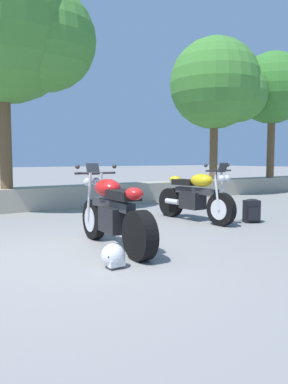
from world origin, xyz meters
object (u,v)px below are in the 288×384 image
object	(u,v)px
motorcycle_yellow_centre	(195,197)
rider_helmet	(114,256)
motorcycle_red_near_left	(113,214)
leafy_tree_far_left	(11,27)
leafy_tree_mid_left	(220,86)
rider_backpack	(252,210)
leafy_tree_mid_right	(276,90)

from	to	relation	value
motorcycle_yellow_centre	rider_helmet	world-z (taller)	motorcycle_yellow_centre
motorcycle_red_near_left	leafy_tree_far_left	distance (m)	5.86
motorcycle_red_near_left	leafy_tree_mid_left	distance (m)	9.21
rider_backpack	leafy_tree_far_left	distance (m)	6.71
rider_backpack	rider_helmet	bearing A→B (deg)	-164.10
rider_helmet	motorcycle_red_near_left	bearing A→B (deg)	59.43
motorcycle_red_near_left	leafy_tree_mid_left	world-z (taller)	leafy_tree_mid_left
rider_backpack	leafy_tree_mid_right	size ratio (longest dim) A/B	0.10
motorcycle_yellow_centre	leafy_tree_mid_left	bearing A→B (deg)	38.96
leafy_tree_mid_right	leafy_tree_far_left	bearing A→B (deg)	179.05
motorcycle_red_near_left	leafy_tree_mid_left	bearing A→B (deg)	33.78
leafy_tree_far_left	leafy_tree_mid_right	xyz separation A→B (m)	(9.74, -0.16, -0.39)
leafy_tree_far_left	rider_helmet	bearing A→B (deg)	-95.00
motorcycle_yellow_centre	leafy_tree_mid_left	distance (m)	6.80
motorcycle_yellow_centre	leafy_tree_far_left	size ratio (longest dim) A/B	0.37
motorcycle_yellow_centre	leafy_tree_mid_left	xyz separation A→B (m)	(4.62, 3.74, 3.31)
rider_backpack	leafy_tree_far_left	xyz separation A→B (m)	(-3.32, 4.23, 4.01)
motorcycle_red_near_left	leafy_tree_mid_right	world-z (taller)	leafy_tree_mid_right
rider_helmet	rider_backpack	bearing A→B (deg)	15.90
rider_backpack	rider_helmet	xyz separation A→B (m)	(-3.79, -1.08, -0.11)
rider_helmet	leafy_tree_mid_right	world-z (taller)	leafy_tree_mid_right
leafy_tree_mid_right	rider_backpack	bearing A→B (deg)	-147.63
motorcycle_yellow_centre	rider_helmet	size ratio (longest dim) A/B	7.37
rider_backpack	motorcycle_red_near_left	bearing A→B (deg)	-175.66
rider_helmet	motorcycle_yellow_centre	bearing A→B (deg)	31.84
rider_backpack	leafy_tree_mid_right	bearing A→B (deg)	32.37
leafy_tree_far_left	leafy_tree_mid_right	world-z (taller)	leafy_tree_far_left
leafy_tree_far_left	motorcycle_yellow_centre	bearing A→B (deg)	-53.53
motorcycle_yellow_centre	rider_helmet	bearing A→B (deg)	-148.16
rider_helmet	leafy_tree_far_left	bearing A→B (deg)	85.00
leafy_tree_far_left	leafy_tree_mid_right	size ratio (longest dim) A/B	1.19
leafy_tree_mid_right	motorcycle_yellow_centre	bearing A→B (deg)	-155.49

